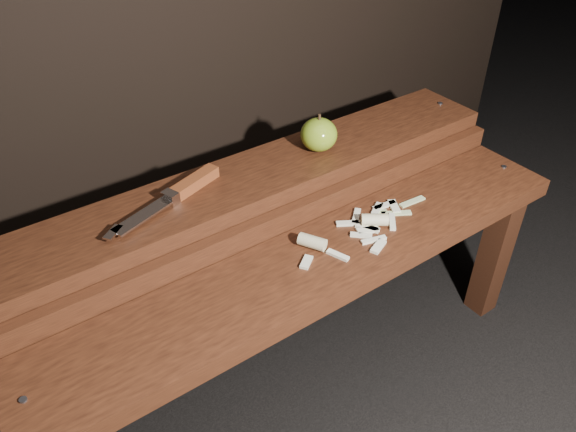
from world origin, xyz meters
TOP-DOWN VIEW (x-y plane):
  - ground at (0.00, 0.00)m, footprint 60.00×60.00m
  - bench_front_tier at (0.00, -0.06)m, footprint 1.20×0.20m
  - bench_rear_tier at (0.00, 0.17)m, footprint 1.20×0.21m
  - apple at (0.16, 0.17)m, footprint 0.08×0.08m
  - knife at (-0.17, 0.18)m, footprint 0.28×0.11m
  - apple_scraps at (0.11, -0.03)m, footprint 0.36×0.14m

SIDE VIEW (x-z plane):
  - ground at x=0.00m, z-range 0.00..0.00m
  - bench_front_tier at x=0.00m, z-range 0.14..0.56m
  - bench_rear_tier at x=0.00m, z-range 0.16..0.67m
  - apple_scraps at x=0.11m, z-range 0.42..0.44m
  - knife at x=-0.17m, z-range 0.50..0.52m
  - apple at x=0.16m, z-range 0.49..0.58m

